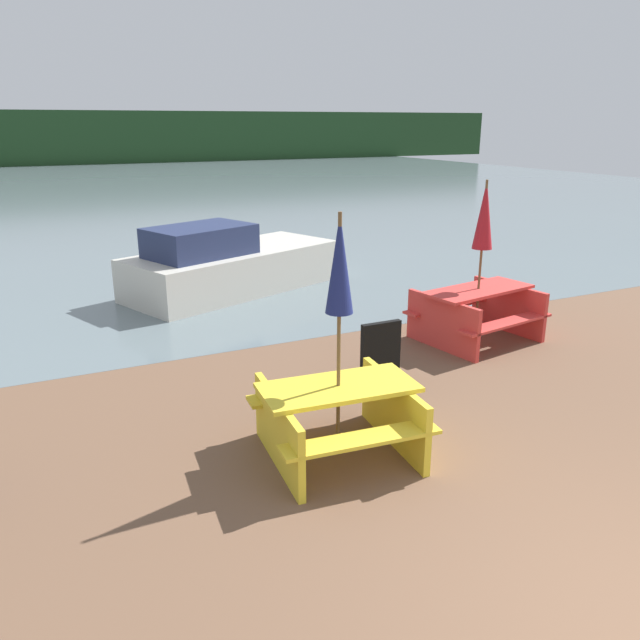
% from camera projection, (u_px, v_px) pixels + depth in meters
% --- Properties ---
extents(water, '(60.00, 50.00, 0.00)m').
position_uv_depth(water, '(91.00, 189.00, 30.78)').
color(water, slate).
rests_on(water, ground_plane).
extents(far_treeline, '(80.00, 1.60, 4.00)m').
position_uv_depth(far_treeline, '(57.00, 138.00, 47.33)').
color(far_treeline, '#1E3D1E').
rests_on(far_treeline, water).
extents(picnic_table_yellow, '(1.62, 1.51, 0.74)m').
position_uv_depth(picnic_table_yellow, '(338.00, 413.00, 6.06)').
color(picnic_table_yellow, yellow).
rests_on(picnic_table_yellow, ground_plane).
extents(picnic_table_red, '(1.92, 1.64, 0.80)m').
position_uv_depth(picnic_table_red, '(477.00, 310.00, 9.31)').
color(picnic_table_red, red).
rests_on(picnic_table_red, ground_plane).
extents(umbrella_navy, '(0.26, 0.26, 2.40)m').
position_uv_depth(umbrella_navy, '(340.00, 267.00, 5.62)').
color(umbrella_navy, brown).
rests_on(umbrella_navy, ground_plane).
extents(umbrella_crimson, '(0.29, 0.29, 2.38)m').
position_uv_depth(umbrella_crimson, '(484.00, 216.00, 8.89)').
color(umbrella_crimson, brown).
rests_on(umbrella_crimson, ground_plane).
extents(boat, '(4.52, 3.11, 1.34)m').
position_uv_depth(boat, '(228.00, 265.00, 12.00)').
color(boat, beige).
rests_on(boat, water).
extents(signboard, '(0.55, 0.08, 0.75)m').
position_uv_depth(signboard, '(381.00, 351.00, 7.92)').
color(signboard, black).
rests_on(signboard, ground_plane).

